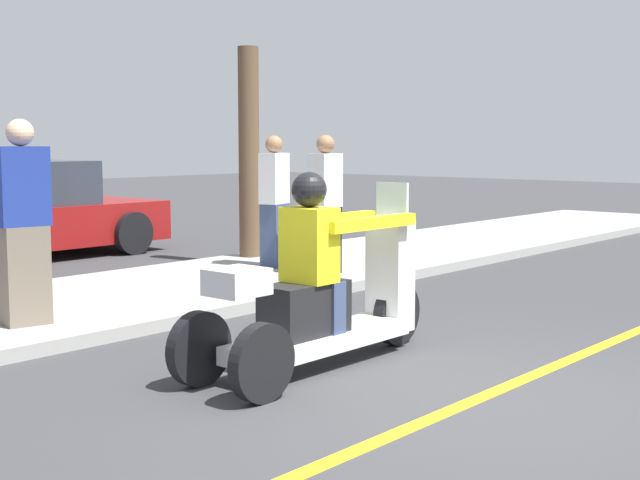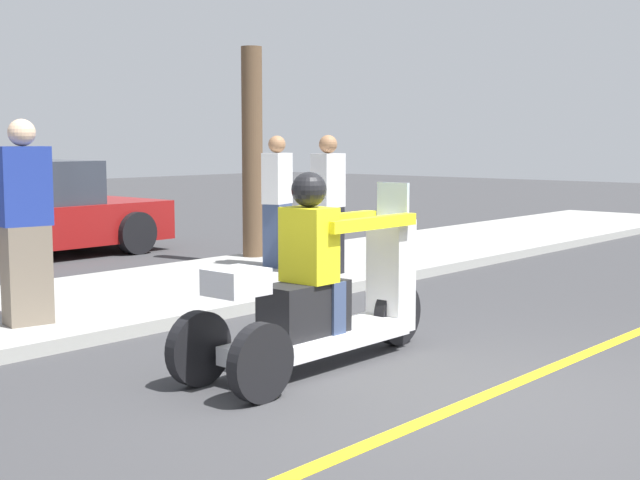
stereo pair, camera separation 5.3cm
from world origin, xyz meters
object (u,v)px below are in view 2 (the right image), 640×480
spectator_by_tree (277,204)px  spectator_end_of_line (25,226)px  spectator_mid_group (328,208)px  tree_trunk (252,153)px  motorcycle_trike (321,298)px  parked_car_lot_far (13,212)px

spectator_by_tree → spectator_end_of_line: bearing=-168.5°
spectator_by_tree → spectator_mid_group: 0.89m
spectator_by_tree → tree_trunk: size_ratio=0.58×
motorcycle_trike → spectator_mid_group: (2.99, 2.49, 0.39)m
spectator_end_of_line → tree_trunk: bearing=21.4°
tree_trunk → spectator_by_tree: bearing=-117.9°
motorcycle_trike → spectator_mid_group: 3.91m
spectator_by_tree → spectator_mid_group: size_ratio=1.00×
motorcycle_trike → spectator_by_tree: (3.05, 3.38, 0.38)m
motorcycle_trike → spectator_end_of_line: bearing=109.4°
spectator_mid_group → motorcycle_trike: bearing=-140.2°
spectator_end_of_line → parked_car_lot_far: size_ratio=0.41×
spectator_end_of_line → spectator_mid_group: bearing=-1.2°
spectator_end_of_line → spectator_by_tree: spectator_end_of_line is taller
parked_car_lot_far → tree_trunk: bearing=-59.4°
spectator_end_of_line → spectator_mid_group: spectator_end_of_line is taller
motorcycle_trike → tree_trunk: 5.68m
spectator_end_of_line → motorcycle_trike: bearing=-70.6°
motorcycle_trike → spectator_end_of_line: (-0.91, 2.57, 0.44)m
motorcycle_trike → spectator_end_of_line: 2.77m
parked_car_lot_far → spectator_by_tree: bearing=-71.9°
motorcycle_trike → parked_car_lot_far: 7.59m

